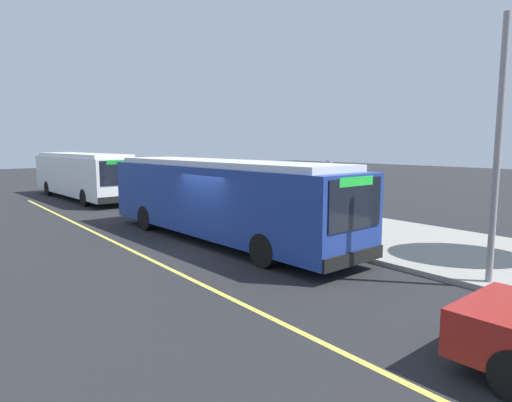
% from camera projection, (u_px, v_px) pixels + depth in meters
% --- Properties ---
extents(ground_plane, '(120.00, 120.00, 0.00)m').
position_uv_depth(ground_plane, '(209.00, 248.00, 14.89)').
color(ground_plane, '#232326').
extents(sidewalk_curb, '(44.00, 6.40, 0.15)m').
position_uv_depth(sidewalk_curb, '(330.00, 226.00, 18.54)').
color(sidewalk_curb, gray).
rests_on(sidewalk_curb, ground_plane).
extents(lane_stripe_center, '(36.00, 0.14, 0.01)m').
position_uv_depth(lane_stripe_center, '(149.00, 259.00, 13.55)').
color(lane_stripe_center, '#E0D64C').
rests_on(lane_stripe_center, ground_plane).
extents(transit_bus_main, '(12.20, 3.13, 2.95)m').
position_uv_depth(transit_bus_main, '(220.00, 197.00, 15.94)').
color(transit_bus_main, navy).
rests_on(transit_bus_main, ground_plane).
extents(transit_bus_second, '(11.91, 3.12, 2.95)m').
position_uv_depth(transit_bus_second, '(82.00, 174.00, 28.29)').
color(transit_bus_second, white).
rests_on(transit_bus_second, ground_plane).
extents(bus_shelter, '(2.90, 1.60, 2.48)m').
position_uv_depth(bus_shelter, '(309.00, 182.00, 18.99)').
color(bus_shelter, '#333338').
rests_on(bus_shelter, sidewalk_curb).
extents(waiting_bench, '(1.60, 0.48, 0.95)m').
position_uv_depth(waiting_bench, '(319.00, 212.00, 18.89)').
color(waiting_bench, brown).
rests_on(waiting_bench, sidewalk_curb).
extents(route_sign_post, '(0.44, 0.08, 2.80)m').
position_uv_depth(route_sign_post, '(327.00, 189.00, 15.61)').
color(route_sign_post, '#333338').
rests_on(route_sign_post, sidewalk_curb).
extents(utility_pole, '(0.16, 0.16, 6.40)m').
position_uv_depth(utility_pole, '(498.00, 152.00, 10.41)').
color(utility_pole, gray).
rests_on(utility_pole, sidewalk_curb).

